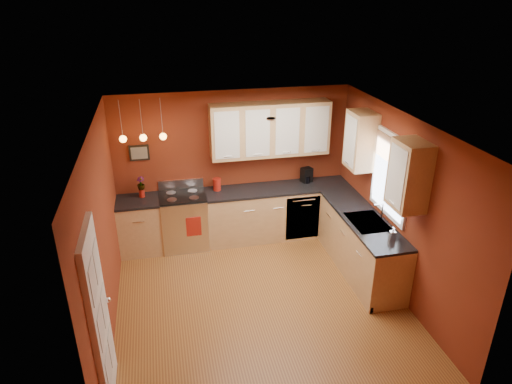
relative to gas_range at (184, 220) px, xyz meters
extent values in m
plane|color=#98642C|center=(0.92, -1.80, -0.48)|extent=(4.20, 4.20, 0.00)
cube|color=silver|center=(0.92, -1.80, 2.12)|extent=(4.00, 4.20, 0.02)
cube|color=maroon|center=(0.92, 0.30, 0.82)|extent=(4.00, 0.02, 2.60)
cube|color=maroon|center=(0.92, -3.90, 0.82)|extent=(4.00, 0.02, 2.60)
cube|color=maroon|center=(-1.08, -1.80, 0.82)|extent=(0.02, 4.20, 2.60)
cube|color=maroon|center=(2.92, -1.80, 0.82)|extent=(0.02, 4.20, 2.60)
cube|color=tan|center=(-0.73, 0.00, -0.03)|extent=(0.70, 0.60, 0.90)
cube|color=tan|center=(1.65, 0.00, -0.03)|extent=(2.54, 0.60, 0.90)
cube|color=tan|center=(2.62, -1.35, -0.03)|extent=(0.60, 2.10, 0.90)
cube|color=black|center=(-0.73, 0.00, 0.44)|extent=(0.70, 0.62, 0.04)
cube|color=black|center=(1.65, 0.00, 0.44)|extent=(2.54, 0.62, 0.04)
cube|color=black|center=(2.62, -1.35, 0.44)|extent=(0.62, 2.10, 0.04)
cube|color=silver|center=(0.00, 0.00, -0.02)|extent=(0.76, 0.64, 0.92)
cube|color=black|center=(0.00, -0.30, 0.00)|extent=(0.55, 0.02, 0.32)
cylinder|color=silver|center=(0.00, -0.31, 0.24)|extent=(0.60, 0.02, 0.02)
cube|color=black|center=(0.00, 0.00, 0.45)|extent=(0.76, 0.60, 0.03)
cylinder|color=gray|center=(-0.18, -0.14, 0.47)|extent=(0.16, 0.16, 0.01)
cylinder|color=gray|center=(0.18, -0.14, 0.47)|extent=(0.16, 0.16, 0.01)
cylinder|color=gray|center=(-0.18, 0.14, 0.47)|extent=(0.16, 0.16, 0.01)
cylinder|color=gray|center=(0.18, 0.14, 0.47)|extent=(0.16, 0.16, 0.01)
cube|color=silver|center=(0.00, 0.30, 0.55)|extent=(0.76, 0.04, 0.16)
cube|color=silver|center=(2.02, -0.29, -0.03)|extent=(0.60, 0.02, 0.80)
cube|color=gray|center=(2.62, -1.50, 0.43)|extent=(0.50, 0.70, 0.05)
cube|color=black|center=(2.62, -1.33, 0.42)|extent=(0.42, 0.30, 0.02)
cube|color=black|center=(2.62, -1.67, 0.42)|extent=(0.42, 0.30, 0.02)
cylinder|color=white|center=(2.84, -1.50, 0.60)|extent=(0.02, 0.02, 0.28)
cylinder|color=white|center=(2.77, -1.50, 0.73)|extent=(0.16, 0.02, 0.02)
cube|color=white|center=(2.90, -1.50, 1.17)|extent=(0.04, 1.02, 1.22)
cube|color=white|center=(2.89, -1.50, 1.17)|extent=(0.01, 0.90, 1.10)
cube|color=#8F6447|center=(2.87, -1.50, 1.54)|extent=(0.02, 0.96, 0.36)
cube|color=white|center=(-1.05, -3.00, 0.54)|extent=(0.06, 0.82, 2.05)
cube|color=silver|center=(-1.02, -3.18, 1.12)|extent=(0.00, 0.28, 0.40)
cube|color=silver|center=(-1.02, -2.82, 1.12)|extent=(0.00, 0.28, 0.40)
cube|color=silver|center=(-1.02, -3.18, 0.57)|extent=(0.00, 0.28, 0.40)
cube|color=silver|center=(-1.02, -2.82, 0.57)|extent=(0.00, 0.28, 0.40)
cube|color=silver|center=(-1.02, -3.18, 0.02)|extent=(0.00, 0.28, 0.40)
cube|color=silver|center=(-1.02, -2.82, 0.02)|extent=(0.00, 0.28, 0.40)
sphere|color=white|center=(-0.99, -2.67, 0.52)|extent=(0.06, 0.06, 0.06)
cube|color=tan|center=(1.52, 0.12, 1.47)|extent=(2.00, 0.35, 0.90)
cube|color=tan|center=(2.75, -1.48, 1.47)|extent=(0.35, 1.95, 0.90)
cube|color=black|center=(-0.63, 0.28, 1.17)|extent=(0.32, 0.03, 0.26)
cylinder|color=gray|center=(-0.83, -0.05, 1.82)|extent=(0.01, 0.01, 0.60)
sphere|color=#FFA53F|center=(-0.83, -0.05, 1.52)|extent=(0.11, 0.11, 0.11)
cylinder|color=gray|center=(-0.53, -0.05, 1.82)|extent=(0.01, 0.01, 0.60)
sphere|color=#FFA53F|center=(-0.53, -0.05, 1.52)|extent=(0.11, 0.11, 0.11)
cylinder|color=gray|center=(-0.23, -0.05, 1.82)|extent=(0.01, 0.01, 0.60)
sphere|color=#FFA53F|center=(-0.23, -0.05, 1.52)|extent=(0.11, 0.11, 0.11)
cylinder|color=#9E1B11|center=(0.60, 0.11, 0.56)|extent=(0.13, 0.13, 0.20)
cylinder|color=#9E1B11|center=(0.60, 0.11, 0.66)|extent=(0.14, 0.14, 0.02)
cylinder|color=#9E1B11|center=(-0.65, 0.11, 0.53)|extent=(0.09, 0.09, 0.14)
imported|color=#9E1B11|center=(-0.65, 0.11, 0.70)|extent=(0.13, 0.13, 0.23)
cube|color=black|center=(2.20, 0.14, 0.59)|extent=(0.22, 0.20, 0.26)
cylinder|color=black|center=(2.20, 0.08, 0.52)|extent=(0.12, 0.12, 0.12)
imported|color=white|center=(2.72, -2.05, 0.55)|extent=(0.09, 0.09, 0.18)
cube|color=#9E1B11|center=(0.13, -0.33, 0.04)|extent=(0.25, 0.02, 0.34)
camera|label=1|loc=(-0.28, -6.97, 3.66)|focal=32.00mm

